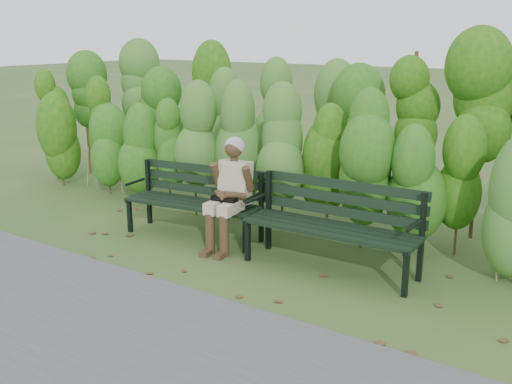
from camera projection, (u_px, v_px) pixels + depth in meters
The scene contains 7 objects.
ground at pixel (239, 260), 6.97m from camera, with size 80.00×80.00×0.00m, color #325325.
footpath at pixel (92, 337), 5.21m from camera, with size 60.00×2.50×0.01m, color #474749.
hedge_band at pixel (318, 132), 8.14m from camera, with size 11.04×1.67×2.42m.
leaf_litter at pixel (273, 277), 6.50m from camera, with size 5.61×1.96×0.01m.
bench_left at pixel (197, 195), 7.73m from camera, with size 1.87×0.82×0.91m.
bench_right at pixel (335, 219), 6.62m from camera, with size 1.98×0.71×0.98m.
seated_woman at pixel (230, 187), 7.26m from camera, with size 0.56×0.82×1.35m.
Camera 1 is at (3.83, -5.30, 2.57)m, focal length 42.00 mm.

